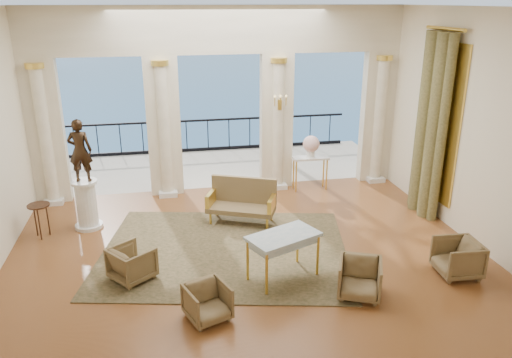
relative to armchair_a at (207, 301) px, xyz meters
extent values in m
plane|color=#522C13|center=(0.95, 1.65, -0.31)|extent=(9.00, 9.00, 0.00)
plane|color=white|center=(0.95, -2.35, 1.94)|extent=(9.00, 0.00, 9.00)
plane|color=white|center=(5.45, 1.65, 1.94)|extent=(0.00, 8.00, 8.00)
plane|color=white|center=(0.95, 1.65, 4.19)|extent=(9.00, 9.00, 0.00)
cube|color=beige|center=(0.95, 5.50, 3.64)|extent=(9.00, 0.30, 1.10)
cube|color=beige|center=(-3.15, 5.50, 1.39)|extent=(0.80, 0.30, 3.40)
cylinder|color=beige|center=(-3.15, 5.32, 1.29)|extent=(0.28, 0.28, 3.20)
cylinder|color=#E7BF4C|center=(-3.15, 5.32, 2.94)|extent=(0.40, 0.40, 0.12)
cube|color=silver|center=(-3.15, 5.32, -0.25)|extent=(0.45, 0.45, 0.12)
cube|color=beige|center=(-0.45, 5.50, 1.39)|extent=(0.80, 0.30, 3.40)
cylinder|color=beige|center=(-0.45, 5.32, 1.29)|extent=(0.28, 0.28, 3.20)
cylinder|color=#E7BF4C|center=(-0.45, 5.32, 2.94)|extent=(0.40, 0.40, 0.12)
cube|color=silver|center=(-0.45, 5.32, -0.25)|extent=(0.45, 0.45, 0.12)
cube|color=beige|center=(2.35, 5.50, 1.39)|extent=(0.80, 0.30, 3.40)
cylinder|color=beige|center=(2.35, 5.32, 1.29)|extent=(0.28, 0.28, 3.20)
cylinder|color=#E7BF4C|center=(2.35, 5.32, 2.94)|extent=(0.40, 0.40, 0.12)
cube|color=silver|center=(2.35, 5.32, -0.25)|extent=(0.45, 0.45, 0.12)
cube|color=beige|center=(5.05, 5.50, 1.39)|extent=(0.80, 0.30, 3.40)
cylinder|color=beige|center=(5.05, 5.32, 1.29)|extent=(0.28, 0.28, 3.20)
cylinder|color=#E7BF4C|center=(5.05, 5.32, 2.94)|extent=(0.40, 0.40, 0.12)
cube|color=silver|center=(5.05, 5.32, -0.25)|extent=(0.45, 0.45, 0.12)
cube|color=#B8AB97|center=(0.95, 7.45, -0.36)|extent=(10.00, 3.60, 0.10)
cube|color=black|center=(0.95, 9.05, 0.69)|extent=(9.00, 0.06, 0.06)
cube|color=black|center=(0.95, 9.05, -0.26)|extent=(9.00, 0.06, 0.10)
cylinder|color=black|center=(0.95, 9.05, 0.19)|extent=(0.03, 0.03, 1.00)
cylinder|color=black|center=(-3.15, 9.05, 0.19)|extent=(0.03, 0.03, 1.00)
cylinder|color=black|center=(5.05, 9.05, 0.19)|extent=(0.03, 0.03, 1.00)
cylinder|color=#4C3823|center=(2.95, 8.25, 1.79)|extent=(0.20, 0.20, 4.20)
plane|color=#1F6494|center=(0.95, 61.65, -6.31)|extent=(160.00, 160.00, 0.00)
cylinder|color=brown|center=(5.25, 2.70, 1.69)|extent=(0.26, 0.26, 4.00)
cylinder|color=brown|center=(5.21, 3.15, 1.69)|extent=(0.32, 0.32, 4.00)
cylinder|color=brown|center=(5.25, 3.60, 1.69)|extent=(0.26, 0.26, 4.00)
cylinder|color=#E7BF4C|center=(5.30, 3.15, 3.74)|extent=(0.08, 1.40, 0.08)
cube|color=#E7BF4C|center=(5.42, 3.15, 1.79)|extent=(0.04, 1.60, 3.40)
cube|color=#E7BF4C|center=(2.35, 5.18, 1.89)|extent=(0.10, 0.04, 0.25)
cylinder|color=#E7BF4C|center=(2.21, 5.10, 1.99)|extent=(0.02, 0.02, 0.22)
cylinder|color=#E7BF4C|center=(2.35, 5.10, 1.99)|extent=(0.02, 0.02, 0.22)
cylinder|color=#E7BF4C|center=(2.49, 5.10, 1.99)|extent=(0.02, 0.02, 0.22)
cube|color=#2D3019|center=(0.54, 2.10, -0.30)|extent=(5.36, 4.57, 0.02)
imported|color=#43321C|center=(0.00, 0.00, 0.00)|extent=(0.77, 0.75, 0.63)
imported|color=#43321C|center=(2.51, 0.15, 0.04)|extent=(0.88, 0.85, 0.70)
imported|color=#43321C|center=(4.45, 0.45, 0.05)|extent=(0.69, 0.74, 0.72)
imported|color=#43321C|center=(-1.16, 1.40, 0.02)|extent=(0.88, 0.89, 0.67)
cube|color=#43321C|center=(1.08, 3.34, 0.01)|extent=(1.57, 1.13, 0.11)
cube|color=#43321C|center=(1.19, 3.60, 0.36)|extent=(1.37, 0.66, 0.59)
cube|color=#E7BF4C|center=(0.45, 3.62, 0.20)|extent=(0.32, 0.58, 0.28)
cube|color=#E7BF4C|center=(1.70, 3.07, 0.20)|extent=(0.32, 0.58, 0.28)
cylinder|color=#E7BF4C|center=(0.41, 3.38, -0.18)|extent=(0.05, 0.05, 0.27)
cylinder|color=#E7BF4C|center=(1.55, 2.87, -0.18)|extent=(0.05, 0.05, 0.27)
cylinder|color=#E7BF4C|center=(0.60, 3.81, -0.18)|extent=(0.05, 0.05, 0.27)
cylinder|color=#E7BF4C|center=(1.74, 3.31, -0.18)|extent=(0.05, 0.05, 0.27)
cube|color=#94AFBF|center=(1.41, 0.93, 0.50)|extent=(1.38, 1.10, 0.06)
cylinder|color=#E7BF4C|center=(1.02, 0.45, 0.08)|extent=(0.05, 0.05, 0.78)
cylinder|color=#E7BF4C|center=(2.03, 0.90, 0.08)|extent=(0.05, 0.05, 0.78)
cylinder|color=#E7BF4C|center=(0.79, 0.96, 0.08)|extent=(0.05, 0.05, 0.78)
cylinder|color=#E7BF4C|center=(1.81, 1.41, 0.08)|extent=(0.05, 0.05, 0.78)
cylinder|color=silver|center=(-2.17, 3.74, -0.27)|extent=(0.58, 0.58, 0.08)
cylinder|color=silver|center=(-2.17, 3.74, 0.22)|extent=(0.42, 0.42, 0.93)
cylinder|color=silver|center=(-2.17, 3.74, 0.72)|extent=(0.54, 0.54, 0.06)
imported|color=black|center=(-2.17, 3.74, 1.41)|extent=(0.52, 0.38, 1.31)
cube|color=silver|center=(3.15, 5.05, 0.52)|extent=(0.92, 0.39, 0.05)
cylinder|color=#E7BF4C|center=(2.74, 4.95, 0.09)|extent=(0.04, 0.04, 0.81)
cylinder|color=#E7BF4C|center=(3.55, 4.91, 0.09)|extent=(0.04, 0.04, 0.81)
cylinder|color=#E7BF4C|center=(2.76, 5.20, 0.09)|extent=(0.04, 0.04, 0.81)
cylinder|color=#E7BF4C|center=(3.56, 5.16, 0.09)|extent=(0.04, 0.04, 0.81)
cylinder|color=white|center=(3.15, 5.05, 0.68)|extent=(0.21, 0.21, 0.26)
sphere|color=#EFA4AA|center=(3.15, 5.05, 0.89)|extent=(0.42, 0.42, 0.42)
cylinder|color=black|center=(-3.05, 3.45, 0.39)|extent=(0.44, 0.44, 0.03)
cylinder|color=black|center=(-2.93, 3.52, 0.03)|extent=(0.03, 0.03, 0.69)
cylinder|color=black|center=(-3.17, 3.52, 0.03)|extent=(0.03, 0.03, 0.69)
cylinder|color=black|center=(-3.05, 3.31, 0.03)|extent=(0.03, 0.03, 0.69)
camera|label=1|loc=(-0.52, -6.49, 4.29)|focal=35.00mm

